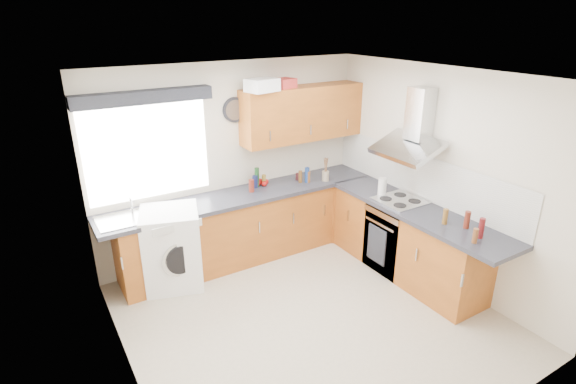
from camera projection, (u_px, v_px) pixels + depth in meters
ground_plane at (310, 317)px, 4.79m from camera, size 3.60×3.60×0.00m
ceiling at (315, 78)px, 3.86m from camera, size 3.60×3.60×0.02m
wall_back at (233, 162)px, 5.75m from camera, size 3.60×0.02×2.50m
wall_front at (469, 307)px, 2.90m from camera, size 3.60×0.02×2.50m
wall_left at (119, 260)px, 3.45m from camera, size 0.02×3.60×2.50m
wall_right at (440, 177)px, 5.20m from camera, size 0.02×3.60×2.50m
window at (148, 151)px, 5.12m from camera, size 1.40×0.02×1.10m
window_blind at (144, 97)px, 4.82m from camera, size 1.50×0.18×0.14m
splashback at (419, 176)px, 5.45m from camera, size 0.01×3.00×0.54m
base_cab_back at (238, 229)px, 5.77m from camera, size 3.00×0.58×0.86m
base_cab_corner at (338, 204)px, 6.54m from camera, size 0.60×0.60×0.86m
base_cab_right at (406, 241)px, 5.48m from camera, size 0.58×2.10×0.86m
worktop_back at (244, 195)px, 5.65m from camera, size 3.60×0.62×0.05m
worktop_right at (418, 212)px, 5.19m from camera, size 0.62×2.42×0.05m
sink at (136, 214)px, 4.98m from camera, size 0.84×0.46×0.10m
oven at (396, 237)px, 5.59m from camera, size 0.56×0.58×0.85m
hob_plate at (400, 200)px, 5.41m from camera, size 0.52×0.52×0.01m
extractor_hood at (413, 130)px, 5.14m from camera, size 0.52×0.78×0.66m
upper_cabinets at (303, 113)px, 5.87m from camera, size 1.70×0.35×0.70m
washing_machine at (172, 248)px, 5.24m from camera, size 0.80×0.79×0.94m
wall_clock at (235, 110)px, 5.50m from camera, size 0.31×0.04×0.31m
casserole at (262, 85)px, 5.31m from camera, size 0.42×0.34×0.15m
storage_box at (284, 83)px, 5.58m from camera, size 0.30×0.27×0.12m
utensil_pot at (325, 176)px, 6.05m from camera, size 0.12×0.12×0.13m
kitchen_roll at (382, 187)px, 5.55m from camera, size 0.13×0.13×0.22m
tomato_cluster at (262, 182)px, 5.91m from camera, size 0.19×0.19×0.07m
jar_0 at (257, 177)px, 5.83m from camera, size 0.06×0.06×0.25m
jar_1 at (300, 177)px, 5.98m from camera, size 0.05×0.05×0.16m
jar_2 at (307, 175)px, 5.98m from camera, size 0.06×0.06×0.21m
jar_3 at (264, 180)px, 5.87m from camera, size 0.05×0.05×0.15m
jar_4 at (251, 186)px, 5.67m from camera, size 0.07×0.07×0.16m
jar_5 at (308, 177)px, 5.99m from camera, size 0.06×0.06×0.15m
jar_6 at (255, 182)px, 5.80m from camera, size 0.07×0.07×0.16m
jar_7 at (298, 177)px, 6.09m from camera, size 0.06×0.06×0.09m
bottle_0 at (475, 236)px, 4.40m from camera, size 0.05×0.05×0.15m
bottle_1 at (445, 217)px, 4.80m from camera, size 0.06×0.06×0.17m
bottle_2 at (467, 220)px, 4.70m from camera, size 0.06×0.06×0.19m
bottle_3 at (481, 228)px, 4.49m from camera, size 0.06×0.06×0.22m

